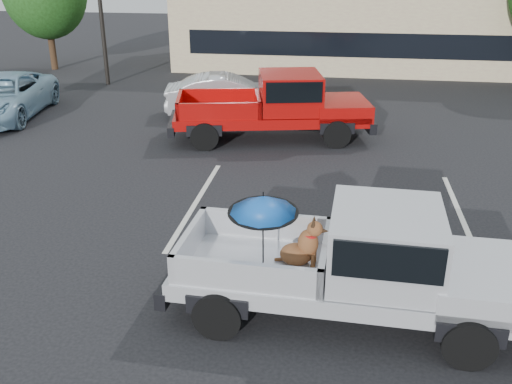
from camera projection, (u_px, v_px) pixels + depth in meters
The scene contains 7 objects.
ground at pixel (321, 253), 11.10m from camera, with size 90.00×90.00×0.00m, color black.
stripe_left at pixel (196, 202), 13.34m from camera, with size 0.12×5.00×0.01m, color silver.
stripe_right at pixel (462, 218), 12.52m from camera, with size 0.12×5.00×0.01m, color silver.
silver_pickup at pixel (368, 259), 8.76m from camera, with size 5.77×2.30×2.06m.
red_pickup at pixel (284, 103), 17.49m from camera, with size 6.50×3.35×2.04m.
silver_sedan at pixel (228, 96), 20.13m from camera, with size 1.54×4.41×1.45m, color #A5A8AC.
blue_suv at pixel (3, 97), 19.88m from camera, with size 2.46×5.34×1.48m, color #7EA6BC.
Camera 1 is at (0.19, -9.85, 5.40)m, focal length 40.00 mm.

